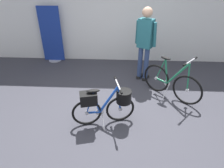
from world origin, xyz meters
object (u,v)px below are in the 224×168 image
at_px(folding_bike_foreground, 106,103).
at_px(visitor_near_wall, 145,41).
at_px(display_bike_left, 171,82).
at_px(floor_banner_stand, 52,38).

distance_m(folding_bike_foreground, visitor_near_wall, 1.91).
distance_m(folding_bike_foreground, display_bike_left, 1.56).
bearing_deg(display_bike_left, visitor_near_wall, 124.40).
bearing_deg(display_bike_left, folding_bike_foreground, -144.82).
relative_size(floor_banner_stand, folding_bike_foreground, 1.45).
distance_m(display_bike_left, visitor_near_wall, 1.12).
bearing_deg(folding_bike_foreground, display_bike_left, 35.18).
bearing_deg(visitor_near_wall, display_bike_left, -55.60).
relative_size(folding_bike_foreground, visitor_near_wall, 0.63).
xyz_separation_m(folding_bike_foreground, display_bike_left, (1.27, 0.90, -0.06)).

